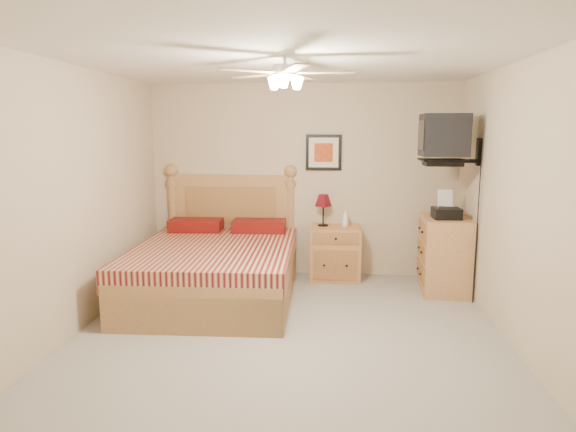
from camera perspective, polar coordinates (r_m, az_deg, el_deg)
name	(u,v)px	position (r m, az deg, el deg)	size (l,w,h in m)	color
floor	(287,339)	(4.86, -0.09, -13.51)	(4.50, 4.50, 0.00)	gray
ceiling	(287,58)	(4.52, -0.10, 17.13)	(4.00, 4.50, 0.04)	white
wall_back	(303,181)	(6.75, 1.65, 3.94)	(4.00, 0.04, 2.50)	#C0AC8D
wall_front	(242,276)	(2.34, -5.17, -6.64)	(4.00, 0.04, 2.50)	#C0AC8D
wall_left	(70,202)	(5.11, -23.05, 1.42)	(0.04, 4.50, 2.50)	#C0AC8D
wall_right	(522,208)	(4.78, 24.55, 0.81)	(0.04, 4.50, 2.50)	#C0AC8D
bed	(214,235)	(5.85, -8.20, -2.11)	(1.73, 2.27, 1.47)	#A06840
nightstand	(335,253)	(6.65, 5.25, -4.10)	(0.64, 0.48, 0.69)	#B26F3D
table_lamp	(323,210)	(6.58, 3.93, 0.65)	(0.22, 0.22, 0.41)	#5C0A15
lotion_bottle	(345,218)	(6.59, 6.39, -0.21)	(0.08, 0.08, 0.22)	white
framed_picture	(324,153)	(6.69, 3.98, 7.05)	(0.46, 0.04, 0.46)	black
dresser	(444,254)	(6.38, 16.99, -4.11)	(0.53, 0.76, 0.89)	#9F6339
fax_machine	(447,205)	(6.19, 17.24, 1.22)	(0.31, 0.33, 0.33)	black
magazine_lower	(439,213)	(6.50, 16.40, 0.30)	(0.20, 0.27, 0.03)	#C2B498
magazine_upper	(438,211)	(6.51, 16.28, 0.52)	(0.18, 0.25, 0.02)	gray
wall_tv	(458,139)	(5.95, 18.36, 8.14)	(0.56, 0.46, 0.58)	black
ceiling_fan	(285,73)	(4.30, -0.35, 15.63)	(1.14, 1.14, 0.28)	silver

